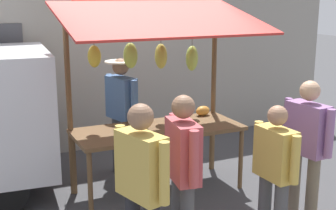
% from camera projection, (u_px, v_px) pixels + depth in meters
% --- Properties ---
extents(ground_plane, '(40.00, 40.00, 0.00)m').
position_uv_depth(ground_plane, '(159.00, 190.00, 6.22)').
color(ground_plane, '#424244').
extents(street_backdrop, '(9.00, 0.30, 3.40)m').
position_uv_depth(street_backdrop, '(103.00, 48.00, 7.74)').
color(street_backdrop, '#9E998E').
rests_on(street_backdrop, ground).
extents(market_stall, '(2.50, 1.46, 2.50)m').
position_uv_depth(market_stall, '(158.00, 77.00, 5.91)').
color(market_stall, brown).
rests_on(market_stall, ground).
extents(vendor_with_sunhat, '(0.44, 0.70, 1.71)m').
position_uv_depth(vendor_with_sunhat, '(122.00, 107.00, 6.55)').
color(vendor_with_sunhat, '#4C4C51').
rests_on(vendor_with_sunhat, ground).
extents(shopper_with_ponytail, '(0.27, 0.70, 1.66)m').
position_uv_depth(shopper_with_ponytail, '(306.00, 141.00, 5.19)').
color(shopper_with_ponytail, '#726656').
rests_on(shopper_with_ponytail, ground).
extents(shopper_with_shopping_bag, '(0.24, 0.66, 1.51)m').
position_uv_depth(shopper_with_shopping_bag, '(275.00, 168.00, 4.70)').
color(shopper_with_shopping_bag, '#4C4C51').
rests_on(shopper_with_shopping_bag, ground).
extents(shopper_in_grey_tee, '(0.35, 0.69, 1.68)m').
position_uv_depth(shopper_in_grey_tee, '(141.00, 182.00, 4.03)').
color(shopper_in_grey_tee, '#232328').
rests_on(shopper_in_grey_tee, ground).
extents(shopper_in_striped_shirt, '(0.29, 0.70, 1.66)m').
position_uv_depth(shopper_in_striped_shirt, '(183.00, 165.00, 4.46)').
color(shopper_in_striped_shirt, '#4C4C51').
rests_on(shopper_in_striped_shirt, ground).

